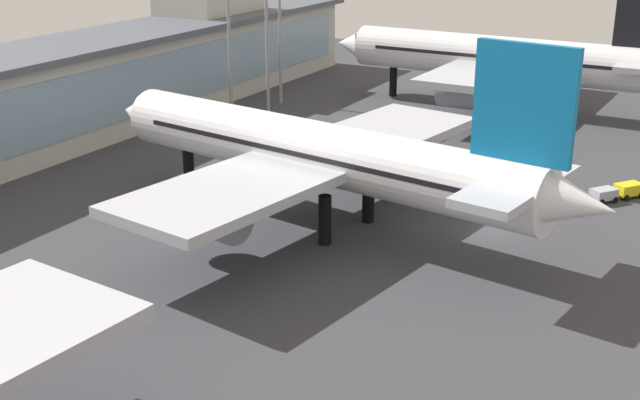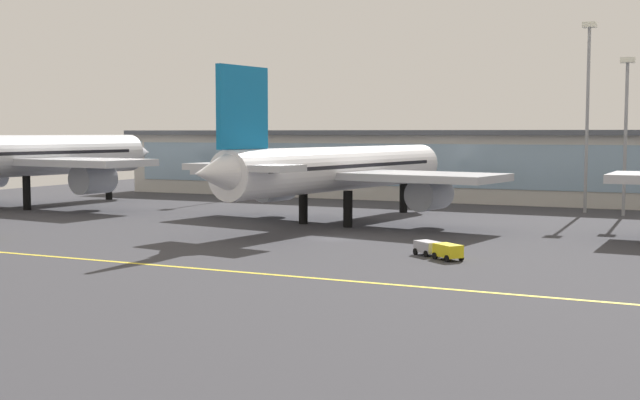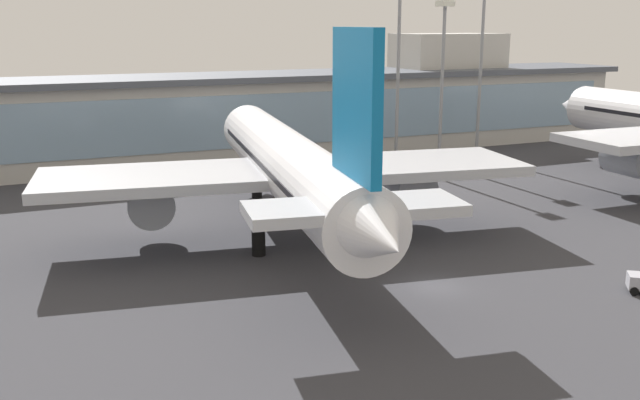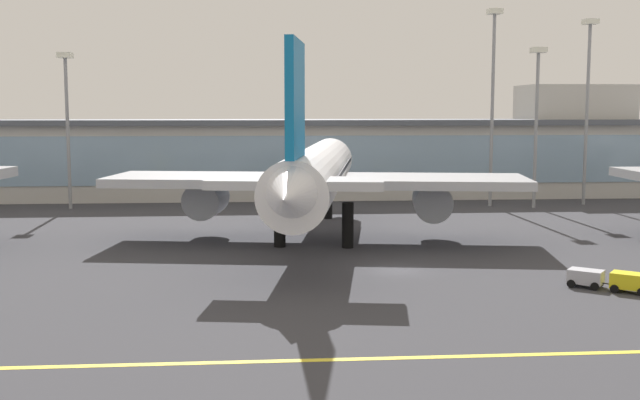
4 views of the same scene
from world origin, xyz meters
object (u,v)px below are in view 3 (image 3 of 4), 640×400
Objects in this scene: apron_light_mast_centre at (399,35)px; apron_light_mast_far_east at (443,57)px; apron_light_mast_east at (482,39)px; airliner_near_right at (289,166)px.

apron_light_mast_far_east is at bearing -23.53° from apron_light_mast_centre.
apron_light_mast_east is 1.19× the size of apron_light_mast_far_east.
airliner_near_right is at bearing -133.75° from apron_light_mast_centre.
airliner_near_right is 2.06× the size of apron_light_mast_east.
apron_light_mast_far_east is (5.25, -2.29, -2.85)m from apron_light_mast_centre.
apron_light_mast_east is (13.32, 0.62, -0.62)m from apron_light_mast_centre.
airliner_near_right is 2.45× the size of apron_light_mast_far_east.
airliner_near_right is 48.51m from apron_light_mast_east.
apron_light_mast_east is 8.86m from apron_light_mast_far_east.
apron_light_mast_east reaches higher than apron_light_mast_far_east.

